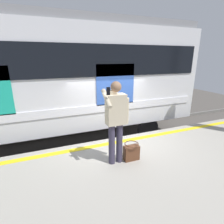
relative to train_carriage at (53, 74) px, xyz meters
name	(u,v)px	position (x,y,z in m)	size (l,w,h in m)	color
ground_plane	(116,164)	(-1.50, 2.01, -2.62)	(25.85, 25.85, 0.00)	#4C4742
platform	(152,194)	(-1.50, 3.91, -2.17)	(17.23, 3.80, 0.90)	#9E998E
safety_line	(121,141)	(-1.50, 2.31, -1.72)	(16.89, 0.16, 0.01)	yellow
track_rail_near	(103,143)	(-1.50, 0.71, -2.54)	(22.40, 0.08, 0.16)	slate
track_rail_far	(92,129)	(-1.50, -0.72, -2.54)	(22.40, 0.08, 0.16)	slate
train_carriage	(53,74)	(0.00, 0.00, 0.00)	(9.74, 2.86, 4.17)	silver
passenger	(116,117)	(-0.98, 3.18, -0.65)	(0.57, 0.55, 1.82)	#383347
handbag	(131,152)	(-1.35, 3.23, -1.53)	(0.36, 0.32, 0.41)	#59331E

